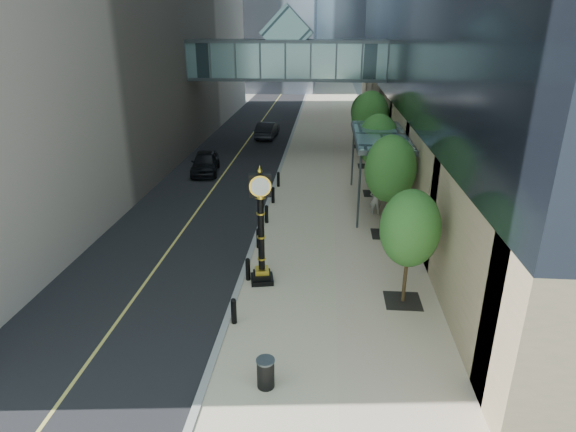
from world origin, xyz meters
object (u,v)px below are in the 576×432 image
object	(u,v)px
street_clock	(261,235)
car_near	(205,162)
car_far	(267,130)
trash_bin	(266,374)
pedestrian	(376,199)

from	to	relation	value
street_clock	car_near	xyz separation A→B (m)	(-6.28, 15.85, -1.39)
street_clock	car_far	size ratio (longest dim) A/B	1.06
trash_bin	pedestrian	bearing A→B (deg)	72.95
pedestrian	street_clock	bearing A→B (deg)	54.20
trash_bin	car_far	size ratio (longest dim) A/B	0.19
pedestrian	trash_bin	bearing A→B (deg)	70.37
trash_bin	car_far	xyz separation A→B (m)	(-4.15, 34.41, 0.28)
pedestrian	car_far	world-z (taller)	pedestrian
pedestrian	car_far	size ratio (longest dim) A/B	0.39
car_near	pedestrian	bearing A→B (deg)	-40.90
trash_bin	car_far	distance (m)	34.66
trash_bin	car_near	world-z (taller)	car_near
car_near	car_far	size ratio (longest dim) A/B	0.99
street_clock	trash_bin	world-z (taller)	street_clock
trash_bin	pedestrian	xyz separation A→B (m)	(4.45, 14.53, 0.46)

